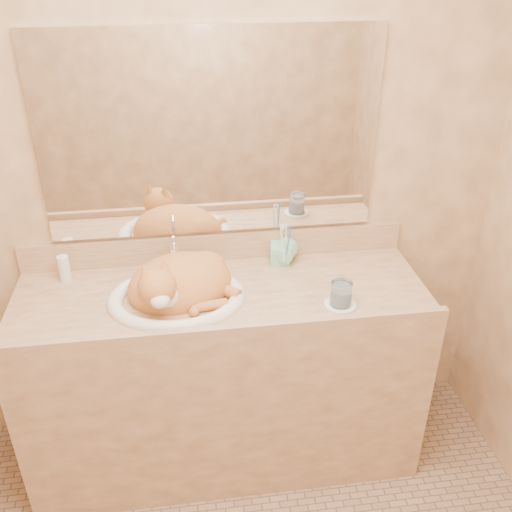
{
  "coord_description": "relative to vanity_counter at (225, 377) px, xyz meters",
  "views": [
    {
      "loc": [
        -0.13,
        -1.12,
        2.06
      ],
      "look_at": [
        0.13,
        0.7,
        1.01
      ],
      "focal_mm": 40.0,
      "sensor_mm": 36.0,
      "label": 1
    }
  ],
  "objects": [
    {
      "name": "vanity_counter",
      "position": [
        0.0,
        0.0,
        0.0
      ],
      "size": [
        1.6,
        0.55,
        0.85
      ],
      "primitive_type": null,
      "color": "#8F6340",
      "rests_on": "floor"
    },
    {
      "name": "wall_back",
      "position": [
        0.0,
        0.28,
        0.82
      ],
      "size": [
        2.4,
        0.02,
        2.5
      ],
      "primitive_type": "cube",
      "color": "#996C45",
      "rests_on": "ground"
    },
    {
      "name": "soap_dispenser",
      "position": [
        0.26,
        0.16,
        0.51
      ],
      "size": [
        0.09,
        0.09,
        0.18
      ],
      "primitive_type": "imported",
      "rotation": [
        0.0,
        0.0,
        -0.15
      ],
      "color": "#7EC9A2",
      "rests_on": "vanity_counter"
    },
    {
      "name": "lotion_bottle",
      "position": [
        -0.61,
        0.18,
        0.48
      ],
      "size": [
        0.04,
        0.04,
        0.11
      ],
      "primitive_type": "cylinder",
      "color": "silver",
      "rests_on": "vanity_counter"
    },
    {
      "name": "sink_basin",
      "position": [
        -0.17,
        -0.02,
        0.5
      ],
      "size": [
        0.55,
        0.47,
        0.16
      ],
      "primitive_type": null,
      "rotation": [
        0.0,
        0.0,
        0.1
      ],
      "color": "white",
      "rests_on": "vanity_counter"
    },
    {
      "name": "mirror",
      "position": [
        0.0,
        0.26,
        0.97
      ],
      "size": [
        1.3,
        0.02,
        0.8
      ],
      "primitive_type": "cube",
      "color": "white",
      "rests_on": "wall_back"
    },
    {
      "name": "water_glass",
      "position": [
        0.43,
        -0.15,
        0.48
      ],
      "size": [
        0.08,
        0.08,
        0.09
      ],
      "primitive_type": "cylinder",
      "color": "silver",
      "rests_on": "saucer"
    },
    {
      "name": "toothbrush_cup",
      "position": [
        0.28,
        0.15,
        0.47
      ],
      "size": [
        0.12,
        0.12,
        0.09
      ],
      "primitive_type": "imported",
      "rotation": [
        0.0,
        0.0,
        -0.26
      ],
      "color": "#7EC9A2",
      "rests_on": "vanity_counter"
    },
    {
      "name": "toothbrushes",
      "position": [
        0.28,
        0.15,
        0.55
      ],
      "size": [
        0.03,
        0.03,
        0.2
      ],
      "primitive_type": null,
      "color": "silver",
      "rests_on": "toothbrush_cup"
    },
    {
      "name": "saucer",
      "position": [
        0.43,
        -0.15,
        0.43
      ],
      "size": [
        0.12,
        0.12,
        0.01
      ],
      "primitive_type": "cylinder",
      "color": "white",
      "rests_on": "vanity_counter"
    },
    {
      "name": "faucet",
      "position": [
        -0.17,
        0.18,
        0.5
      ],
      "size": [
        0.07,
        0.11,
        0.15
      ],
      "primitive_type": null,
      "rotation": [
        0.0,
        0.0,
        -0.27
      ],
      "color": "silver",
      "rests_on": "vanity_counter"
    },
    {
      "name": "cat",
      "position": [
        -0.16,
        -0.0,
        0.49
      ],
      "size": [
        0.49,
        0.44,
        0.22
      ],
      "primitive_type": null,
      "rotation": [
        0.0,
        0.0,
        0.29
      ],
      "color": "#B6632A",
      "rests_on": "sink_basin"
    }
  ]
}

